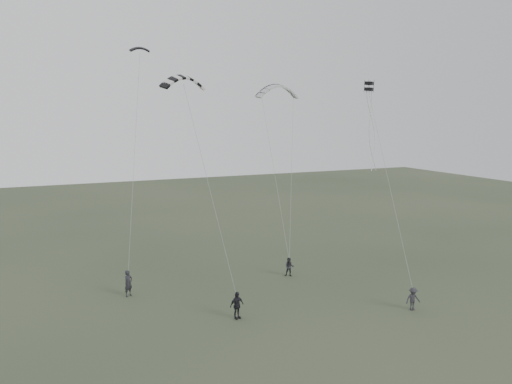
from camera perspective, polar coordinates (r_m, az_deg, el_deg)
name	(u,v)px	position (r m, az deg, el deg)	size (l,w,h in m)	color
ground	(277,312)	(32.92, 2.44, -13.59)	(140.00, 140.00, 0.00)	#303E28
flyer_left	(128,283)	(36.45, -14.38, -10.07)	(0.67, 0.44, 1.85)	black
flyer_right	(289,267)	(39.65, 3.83, -8.54)	(0.72, 0.56, 1.49)	#26272C
flyer_center	(237,305)	(31.70, -2.20, -12.81)	(1.01, 0.42, 1.72)	black
flyer_far	(413,299)	(34.53, 17.50, -11.57)	(0.98, 0.56, 1.52)	#29282E
kite_dark_small	(140,48)	(39.78, -13.15, 15.73)	(1.47, 0.44, 0.49)	black
kite_pale_large	(278,86)	(46.31, 2.51, 12.02)	(4.08, 0.92, 1.67)	#B5B8BB
kite_striped	(183,77)	(32.22, -8.31, 12.87)	(2.90, 0.73, 1.15)	black
kite_box	(369,86)	(39.54, 12.79, 11.70)	(0.58, 0.58, 0.69)	black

